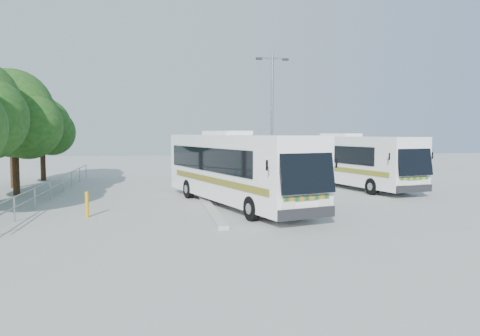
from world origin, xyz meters
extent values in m
plane|color=#A6A6A0|center=(0.00, 0.00, 0.00)|extent=(100.00, 100.00, 0.00)
cube|color=#B2B2AD|center=(-2.30, 2.00, 0.07)|extent=(0.40, 16.00, 0.15)
cylinder|color=gray|center=(-10.00, 4.00, 0.95)|extent=(0.06, 22.00, 0.06)
cylinder|color=gray|center=(-10.00, 4.00, 0.55)|extent=(0.06, 22.00, 0.06)
cylinder|color=gray|center=(-10.00, 14.00, 0.50)|extent=(0.06, 0.06, 1.00)
cylinder|color=#382314|center=(-12.20, 5.10, 1.52)|extent=(0.36, 0.36, 3.04)
sphere|color=#103D11|center=(-12.20, 5.10, 4.28)|extent=(4.42, 4.42, 4.42)
sphere|color=#103D11|center=(-11.37, 4.55, 3.80)|extent=(3.59, 3.59, 3.59)
sphere|color=#103D11|center=(-12.89, 5.79, 4.83)|extent=(3.31, 3.31, 3.31)
cylinder|color=#382314|center=(-13.40, 8.80, 1.72)|extent=(0.36, 0.36, 3.43)
sphere|color=#103D11|center=(-13.40, 8.80, 4.84)|extent=(4.99, 4.99, 4.99)
sphere|color=#103D11|center=(-12.46, 8.18, 4.29)|extent=(4.06, 4.06, 4.06)
sphere|color=#103D11|center=(-14.18, 9.58, 5.46)|extent=(3.74, 3.74, 3.74)
cylinder|color=#382314|center=(-12.70, 13.30, 1.39)|extent=(0.36, 0.36, 2.77)
sphere|color=#103D11|center=(-12.70, 13.30, 3.91)|extent=(4.03, 4.03, 4.03)
sphere|color=#103D11|center=(-11.94, 12.80, 3.46)|extent=(3.28, 3.28, 3.28)
sphere|color=#103D11|center=(-13.33, 13.93, 4.41)|extent=(3.02, 3.02, 3.02)
cube|color=white|center=(-1.00, -0.49, 1.83)|extent=(5.64, 11.89, 2.97)
cube|color=black|center=(0.66, -6.12, 2.19)|extent=(2.27, 1.06, 1.89)
cube|color=black|center=(-2.35, -0.28, 2.19)|extent=(2.69, 8.98, 1.07)
cube|color=black|center=(0.02, 0.42, 2.19)|extent=(2.69, 8.98, 1.07)
cube|color=#0B5024|center=(-2.11, -1.12, 1.27)|extent=(2.89, 9.72, 0.27)
cylinder|color=black|center=(-0.98, -4.44, 0.49)|extent=(0.56, 1.02, 0.97)
cylinder|color=black|center=(1.13, -3.82, 0.49)|extent=(0.56, 1.02, 0.97)
cylinder|color=black|center=(-2.99, 2.37, 0.49)|extent=(0.56, 1.02, 0.97)
cylinder|color=black|center=(-0.88, 2.99, 0.49)|extent=(0.56, 1.02, 0.97)
cube|color=white|center=(7.25, 5.72, 1.76)|extent=(4.80, 11.50, 2.86)
cube|color=black|center=(8.51, 0.21, 2.11)|extent=(2.20, 0.90, 1.82)
cube|color=black|center=(5.96, 6.01, 2.11)|extent=(2.05, 8.80, 1.03)
cube|color=black|center=(8.28, 6.54, 2.11)|extent=(2.05, 8.80, 1.03)
cube|color=#0E6628|center=(6.14, 5.18, 1.22)|extent=(2.20, 9.52, 0.26)
cylinder|color=black|center=(7.03, 1.92, 0.47)|extent=(0.48, 0.98, 0.94)
cylinder|color=black|center=(9.10, 2.39, 0.47)|extent=(0.48, 0.98, 0.94)
cylinder|color=black|center=(5.50, 8.60, 0.47)|extent=(0.48, 0.98, 0.94)
cylinder|color=black|center=(7.57, 9.07, 0.47)|extent=(0.48, 0.98, 0.94)
cylinder|color=gray|center=(2.00, 4.58, 3.95)|extent=(0.16, 0.16, 7.90)
cylinder|color=gray|center=(2.00, 4.58, 7.70)|extent=(1.58, 0.12, 0.08)
cube|color=black|center=(1.21, 4.56, 7.65)|extent=(0.35, 0.19, 0.12)
cube|color=black|center=(2.79, 4.60, 7.65)|extent=(0.35, 0.19, 0.12)
cylinder|color=#C48C0B|center=(-7.39, -2.51, 0.52)|extent=(0.18, 0.18, 1.04)
camera|label=1|loc=(-4.49, -21.98, 3.40)|focal=35.00mm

